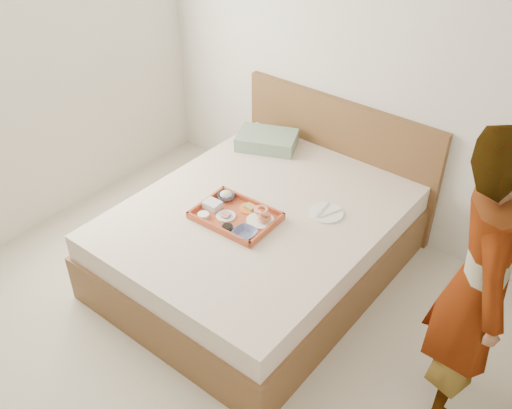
{
  "coord_description": "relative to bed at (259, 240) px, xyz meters",
  "views": [
    {
      "loc": [
        1.81,
        -1.4,
        2.8
      ],
      "look_at": [
        -0.03,
        0.9,
        0.65
      ],
      "focal_mm": 40.47,
      "sensor_mm": 36.0,
      "label": 1
    }
  ],
  "objects": [
    {
      "name": "sauce_dish",
      "position": [
        -0.01,
        -0.31,
        0.29
      ],
      "size": [
        0.08,
        0.08,
        0.03
      ],
      "primitive_type": "cylinder",
      "rotation": [
        0.0,
        0.0,
        0.03
      ],
      "color": "black",
      "rests_on": "tray"
    },
    {
      "name": "person",
      "position": [
        1.48,
        -0.18,
        0.59
      ],
      "size": [
        0.63,
        0.74,
        1.72
      ],
      "primitive_type": "imported",
      "rotation": [
        0.0,
        0.0,
        2.0
      ],
      "color": "silver",
      "rests_on": "ground"
    },
    {
      "name": "bed",
      "position": [
        0.0,
        0.0,
        0.0
      ],
      "size": [
        1.65,
        2.0,
        0.53
      ],
      "primitive_type": "cube",
      "color": "brown",
      "rests_on": "ground"
    },
    {
      "name": "prawn_plate",
      "position": [
        0.09,
        -0.11,
        0.28
      ],
      "size": [
        0.19,
        0.19,
        0.01
      ],
      "primitive_type": "cylinder",
      "rotation": [
        0.0,
        0.0,
        0.03
      ],
      "color": "white",
      "rests_on": "tray"
    },
    {
      "name": "headboard",
      "position": [
        0.0,
        0.97,
        0.21
      ],
      "size": [
        1.65,
        0.06,
        0.95
      ],
      "primitive_type": "cube",
      "color": "brown",
      "rests_on": "ground"
    },
    {
      "name": "meat_plate",
      "position": [
        -0.11,
        -0.21,
        0.28
      ],
      "size": [
        0.13,
        0.13,
        0.01
      ],
      "primitive_type": "cylinder",
      "rotation": [
        0.0,
        0.0,
        0.03
      ],
      "color": "white",
      "rests_on": "tray"
    },
    {
      "name": "navy_bowl_big",
      "position": [
        0.11,
        -0.29,
        0.3
      ],
      "size": [
        0.15,
        0.15,
        0.04
      ],
      "primitive_type": "imported",
      "rotation": [
        0.0,
        0.0,
        0.03
      ],
      "color": "#16194E",
      "rests_on": "tray"
    },
    {
      "name": "cheese_round",
      "position": [
        -0.22,
        -0.31,
        0.29
      ],
      "size": [
        0.08,
        0.08,
        0.03
      ],
      "primitive_type": "cylinder",
      "rotation": [
        0.0,
        0.0,
        0.03
      ],
      "color": "white",
      "rests_on": "tray"
    },
    {
      "name": "pillow",
      "position": [
        -0.47,
        0.68,
        0.32
      ],
      "size": [
        0.53,
        0.46,
        0.11
      ],
      "primitive_type": "cube",
      "rotation": [
        0.0,
        0.0,
        0.41
      ],
      "color": "gray",
      "rests_on": "bed"
    },
    {
      "name": "wall_back",
      "position": [
        0.08,
        1.0,
        1.04
      ],
      "size": [
        3.5,
        0.01,
        2.6
      ],
      "primitive_type": "cube",
      "color": "silver",
      "rests_on": "ground"
    },
    {
      "name": "bread_plate",
      "position": [
        -0.04,
        -0.05,
        0.28
      ],
      "size": [
        0.13,
        0.13,
        0.01
      ],
      "primitive_type": "cylinder",
      "rotation": [
        0.0,
        0.0,
        0.03
      ],
      "color": "orange",
      "rests_on": "tray"
    },
    {
      "name": "tray",
      "position": [
        -0.06,
        -0.17,
        0.29
      ],
      "size": [
        0.53,
        0.39,
        0.05
      ],
      "primitive_type": "cube",
      "rotation": [
        0.0,
        0.0,
        0.03
      ],
      "color": "#AE4D26",
      "rests_on": "bed"
    },
    {
      "name": "plastic_tub",
      "position": [
        -0.24,
        -0.19,
        0.3
      ],
      "size": [
        0.11,
        0.09,
        0.05
      ],
      "primitive_type": "cube",
      "rotation": [
        0.0,
        0.0,
        0.03
      ],
      "color": "silver",
      "rests_on": "tray"
    },
    {
      "name": "salad_bowl",
      "position": [
        -0.24,
        -0.06,
        0.3
      ],
      "size": [
        0.12,
        0.12,
        0.04
      ],
      "primitive_type": "imported",
      "rotation": [
        0.0,
        0.0,
        0.03
      ],
      "color": "#16194E",
      "rests_on": "tray"
    },
    {
      "name": "ground",
      "position": [
        0.08,
        -1.0,
        -0.27
      ],
      "size": [
        3.5,
        4.0,
        0.01
      ],
      "primitive_type": "cube",
      "color": "#BFB5A1",
      "rests_on": "ground"
    },
    {
      "name": "dinner_plate",
      "position": [
        0.37,
        0.24,
        0.27
      ],
      "size": [
        0.26,
        0.26,
        0.01
      ],
      "primitive_type": "cylinder",
      "rotation": [
        0.0,
        0.0,
        -0.2
      ],
      "color": "white",
      "rests_on": "bed"
    }
  ]
}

